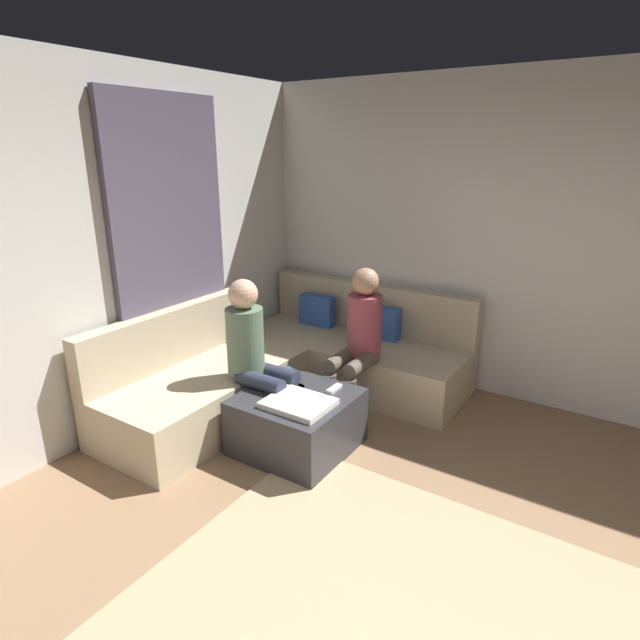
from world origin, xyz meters
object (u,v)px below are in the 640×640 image
object	(u,v)px
coffee_mug	(287,374)
game_remote	(334,389)
person_on_couch_back	(358,336)
ottoman	(297,422)
person_on_couch_side	(256,352)
sectional_couch	(292,365)

from	to	relation	value
coffee_mug	game_remote	xyz separation A→B (m)	(0.40, 0.04, -0.04)
coffee_mug	person_on_couch_back	size ratio (longest dim) A/B	0.08
ottoman	person_on_couch_side	size ratio (longest dim) A/B	0.63
sectional_couch	coffee_mug	xyz separation A→B (m)	(0.32, -0.51, 0.19)
game_remote	person_on_couch_side	size ratio (longest dim) A/B	0.12
ottoman	person_on_couch_side	distance (m)	0.59
ottoman	coffee_mug	bearing A→B (deg)	140.71
coffee_mug	person_on_couch_back	world-z (taller)	person_on_couch_back
coffee_mug	game_remote	size ratio (longest dim) A/B	0.63
person_on_couch_back	ottoman	bearing A→B (deg)	83.35
ottoman	person_on_couch_back	world-z (taller)	person_on_couch_back
ottoman	person_on_couch_side	bearing A→B (deg)	175.80
ottoman	sectional_couch	bearing A→B (deg)	128.01
ottoman	person_on_couch_back	xyz separation A→B (m)	(0.09, 0.74, 0.45)
sectional_couch	person_on_couch_back	world-z (taller)	person_on_couch_back
coffee_mug	game_remote	distance (m)	0.40
person_on_couch_side	ottoman	bearing A→B (deg)	85.80
coffee_mug	game_remote	world-z (taller)	coffee_mug
ottoman	game_remote	xyz separation A→B (m)	(0.18, 0.22, 0.22)
game_remote	sectional_couch	bearing A→B (deg)	146.95
ottoman	game_remote	size ratio (longest dim) A/B	5.07
person_on_couch_back	person_on_couch_side	distance (m)	0.86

